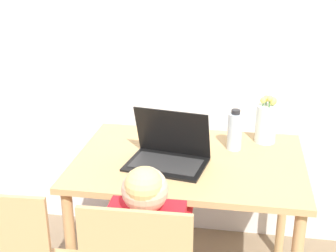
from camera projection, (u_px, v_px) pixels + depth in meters
wall_back at (213, 35)px, 2.60m from camera, size 6.40×0.05×2.50m
dining_table at (189, 177)px, 2.30m from camera, size 1.10×0.79×0.75m
person_seated at (149, 247)px, 1.82m from camera, size 0.31×0.43×1.00m
laptop at (169, 151)px, 2.21m from camera, size 0.40×0.31×0.26m
flower_vase at (266, 122)px, 2.42m from camera, size 0.11×0.11×0.26m
water_bottle at (235, 131)px, 2.34m from camera, size 0.07×0.07×0.21m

